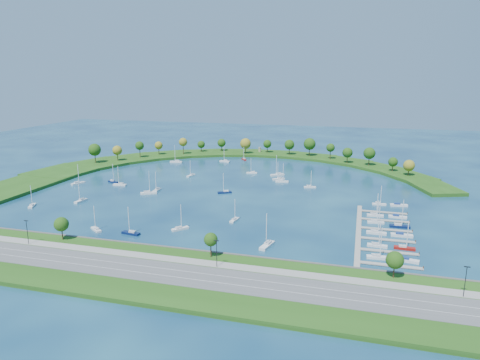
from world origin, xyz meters
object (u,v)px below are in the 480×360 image
(moored_boat_4, at_px, (225,161))
(docked_boat_6, at_px, (376,221))
(moored_boat_18, at_px, (176,161))
(docked_boat_9, at_px, (397,217))
(moored_boat_17, at_px, (252,172))
(moored_boat_19, at_px, (234,219))
(moored_boat_8, at_px, (277,174))
(docked_boat_7, at_px, (400,226))
(docked_boat_0, at_px, (378,256))
(moored_boat_21, at_px, (279,178))
(docked_boat_5, at_px, (401,235))
(moored_boat_9, at_px, (78,183))
(moored_boat_6, at_px, (81,200))
(docked_boat_10, at_px, (379,203))
(moored_boat_12, at_px, (148,192))
(docked_boat_4, at_px, (376,232))
(dock_system, at_px, (376,234))
(docked_boat_1, at_px, (407,260))
(moored_boat_14, at_px, (96,229))
(moored_boat_13, at_px, (267,245))
(docked_boat_2, at_px, (377,245))
(docked_boat_3, at_px, (404,247))
(moored_boat_16, at_px, (120,184))
(moored_boat_15, at_px, (157,190))
(moored_boat_10, at_px, (180,228))
(moored_boat_2, at_px, (113,181))
(moored_boat_3, at_px, (282,181))
(moored_boat_5, at_px, (244,159))
(harbor_tower, at_px, (260,149))
(docked_boat_11, at_px, (399,205))
(moored_boat_11, at_px, (310,186))
(moored_boat_7, at_px, (32,205))
(docked_boat_8, at_px, (375,215))
(moored_boat_0, at_px, (191,175))
(moored_boat_1, at_px, (225,192))
(moored_boat_20, at_px, (131,232))

(moored_boat_4, xyz_separation_m, docked_boat_6, (113.25, -122.89, -0.05))
(moored_boat_18, height_order, docked_boat_9, moored_boat_18)
(moored_boat_17, bearing_deg, docked_boat_6, 124.29)
(moored_boat_19, bearing_deg, moored_boat_8, 7.56)
(docked_boat_7, bearing_deg, docked_boat_0, -106.84)
(moored_boat_21, height_order, docked_boat_5, moored_boat_21)
(moored_boat_9, relative_size, docked_boat_0, 1.04)
(moored_boat_6, relative_size, docked_boat_10, 1.16)
(moored_boat_12, bearing_deg, docked_boat_4, -45.49)
(moored_boat_21, bearing_deg, moored_boat_9, -17.02)
(docked_boat_7, bearing_deg, dock_system, -133.34)
(docked_boat_5, distance_m, docked_boat_7, 11.96)
(docked_boat_5, bearing_deg, docked_boat_1, -91.23)
(docked_boat_10, bearing_deg, moored_boat_14, -151.63)
(moored_boat_13, relative_size, docked_boat_2, 1.24)
(docked_boat_3, bearing_deg, moored_boat_16, 162.50)
(moored_boat_12, distance_m, moored_boat_15, 7.63)
(moored_boat_4, height_order, moored_boat_10, moored_boat_4)
(moored_boat_2, distance_m, moored_boat_18, 73.76)
(moored_boat_8, xyz_separation_m, moored_boat_9, (-118.21, -58.15, -0.05))
(moored_boat_13, bearing_deg, moored_boat_10, -89.37)
(moored_boat_3, height_order, moored_boat_5, moored_boat_3)
(docked_boat_2, bearing_deg, moored_boat_13, -160.78)
(moored_boat_4, height_order, docked_boat_7, docked_boat_7)
(harbor_tower, xyz_separation_m, dock_system, (94.34, -180.54, -3.77))
(moored_boat_13, height_order, docked_boat_5, moored_boat_13)
(moored_boat_16, bearing_deg, docked_boat_0, 151.85)
(dock_system, height_order, docked_boat_9, docked_boat_9)
(docked_boat_11, bearing_deg, moored_boat_11, 146.65)
(moored_boat_18, relative_size, docked_boat_11, 1.55)
(harbor_tower, distance_m, dock_system, 203.74)
(moored_boat_7, xyz_separation_m, docked_boat_1, (185.37, -21.04, -0.25))
(docked_boat_9, bearing_deg, docked_boat_10, 114.55)
(docked_boat_1, relative_size, docked_boat_11, 0.96)
(moored_boat_12, xyz_separation_m, docked_boat_3, (137.73, -48.31, -0.06))
(moored_boat_3, distance_m, moored_boat_10, 104.97)
(moored_boat_7, bearing_deg, docked_boat_4, -111.87)
(docked_boat_8, bearing_deg, moored_boat_14, -157.08)
(docked_boat_1, distance_m, docked_boat_3, 12.32)
(moored_boat_0, distance_m, moored_boat_2, 51.99)
(docked_boat_10, bearing_deg, docked_boat_6, -97.59)
(moored_boat_17, bearing_deg, moored_boat_16, 29.29)
(docked_boat_2, bearing_deg, moored_boat_1, 147.23)
(moored_boat_6, bearing_deg, moored_boat_4, 168.06)
(docked_boat_2, bearing_deg, docked_boat_10, 91.39)
(docked_boat_6, bearing_deg, moored_boat_9, 166.93)
(moored_boat_18, distance_m, moored_boat_20, 161.18)
(moored_boat_14, distance_m, docked_boat_3, 132.28)
(moored_boat_18, relative_size, docked_boat_2, 1.21)
(dock_system, height_order, moored_boat_12, moored_boat_12)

